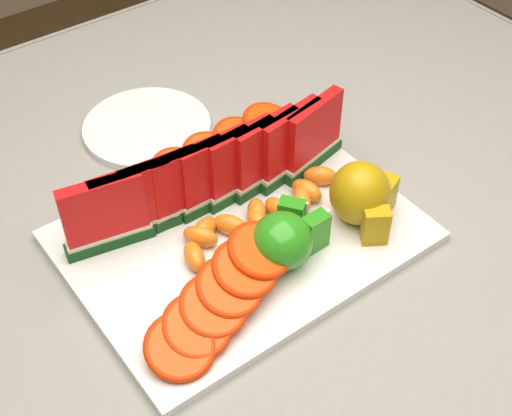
# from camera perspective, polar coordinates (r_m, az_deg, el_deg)

# --- Properties ---
(table) EXTENTS (1.40, 0.90, 0.75)m
(table) POSITION_cam_1_polar(r_m,az_deg,el_deg) (0.94, -7.79, -7.44)
(table) COLOR #503821
(table) RESTS_ON ground
(tablecloth) EXTENTS (1.53, 1.03, 0.20)m
(tablecloth) POSITION_cam_1_polar(r_m,az_deg,el_deg) (0.89, -8.17, -4.95)
(tablecloth) COLOR gray
(tablecloth) RESTS_ON table
(platter) EXTENTS (0.40, 0.30, 0.01)m
(platter) POSITION_cam_1_polar(r_m,az_deg,el_deg) (0.85, -1.20, -2.23)
(platter) COLOR silver
(platter) RESTS_ON tablecloth
(apple_cluster) EXTENTS (0.11, 0.09, 0.07)m
(apple_cluster) POSITION_cam_1_polar(r_m,az_deg,el_deg) (0.80, 2.39, -2.40)
(apple_cluster) COLOR #178311
(apple_cluster) RESTS_ON platter
(pear_cluster) EXTENTS (0.10, 0.10, 0.08)m
(pear_cluster) POSITION_cam_1_polar(r_m,az_deg,el_deg) (0.85, 8.50, 1.02)
(pear_cluster) COLOR #A18205
(pear_cluster) RESTS_ON platter
(side_plate) EXTENTS (0.24, 0.24, 0.01)m
(side_plate) POSITION_cam_1_polar(r_m,az_deg,el_deg) (1.02, -8.71, 6.41)
(side_plate) COLOR silver
(side_plate) RESTS_ON tablecloth
(watermelon_row) EXTENTS (0.39, 0.07, 0.10)m
(watermelon_row) POSITION_cam_1_polar(r_m,az_deg,el_deg) (0.85, -3.26, 2.72)
(watermelon_row) COLOR #0F3910
(watermelon_row) RESTS_ON platter
(orange_fan_front) EXTENTS (0.22, 0.13, 0.06)m
(orange_fan_front) POSITION_cam_1_polar(r_m,az_deg,el_deg) (0.75, -2.77, -7.06)
(orange_fan_front) COLOR #DB5312
(orange_fan_front) RESTS_ON platter
(orange_fan_back) EXTENTS (0.32, 0.10, 0.04)m
(orange_fan_back) POSITION_cam_1_polar(r_m,az_deg,el_deg) (0.91, -4.98, 3.71)
(orange_fan_back) COLOR #DB5312
(orange_fan_back) RESTS_ON platter
(tangerine_segments) EXTENTS (0.24, 0.07, 0.03)m
(tangerine_segments) POSITION_cam_1_polar(r_m,az_deg,el_deg) (0.85, 0.04, -0.59)
(tangerine_segments) COLOR #FF5814
(tangerine_segments) RESTS_ON platter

